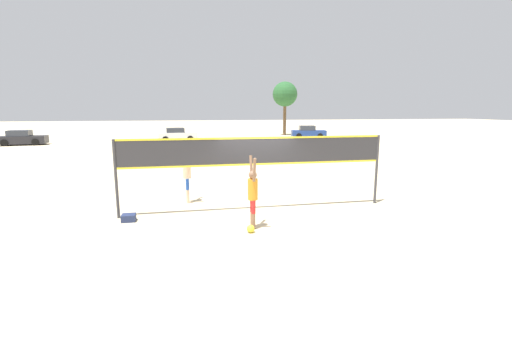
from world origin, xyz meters
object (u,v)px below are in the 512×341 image
Objects in this scene: player_spiker at (253,191)px; parked_car_mid at (177,135)px; gear_bag at (129,218)px; tree_left_cluster at (285,95)px; volleyball at (251,229)px; volleyball_net at (256,155)px; parked_car_far at (22,138)px; player_blocker at (187,171)px; parked_car_near at (308,133)px.

player_spiker is 28.46m from parked_car_mid.
tree_left_cluster is at bearing 66.60° from gear_bag.
volleyball_net is at bearing 74.79° from volleyball.
parked_car_far reaches higher than volleyball.
tree_left_cluster is (10.58, 33.39, 3.43)m from volleyball_net.
player_spiker is 3.96m from gear_bag.
player_blocker is 0.32× the size of tree_left_cluster.
parked_car_mid is at bearing -153.81° from tree_left_cluster.
player_spiker is at bearing -20.52° from gear_bag.
player_blocker is 2.77m from gear_bag.
parked_car_far is at bearing 179.13° from parked_car_mid.
parked_car_near is 0.62× the size of tree_left_cluster.
tree_left_cluster is (13.86, 6.82, 4.64)m from parked_car_mid.
player_spiker is 32.15m from parked_car_near.
parked_car_near is 7.30m from tree_left_cluster.
player_spiker is 3.66m from player_blocker.
parked_car_near is (15.98, 28.32, 0.56)m from gear_bag.
player_blocker is 0.53× the size of parked_car_far.
volleyball is 0.05× the size of parked_car_mid.
volleyball is 3.86m from gear_bag.
parked_car_far is at bearing 32.33° from player_spiker.
player_blocker is at bearing -63.79° from parked_car_far.
player_spiker is at bearing 70.01° from volleyball.
volleyball is at bearing -105.21° from volleyball_net.
gear_bag is at bearing -107.48° from parked_car_near.
gear_bag is (-3.47, 1.69, -0.00)m from volleyball.
parked_car_far reaches higher than gear_bag.
parked_car_near is (14.20, 26.49, -0.51)m from player_blocker.
tree_left_cluster is at bearing 72.55° from volleyball.
tree_left_cluster reaches higher than volleyball.
parked_car_far is (-15.51, 24.19, -0.54)m from player_blocker.
player_spiker is at bearing -104.23° from volleyball_net.
volleyball_net is 22.03× the size of gear_bag.
volleyball is 32.52m from parked_car_near.
volleyball_net is 4.29× the size of player_spiker.
volleyball is at bearing 160.01° from player_spiker.
tree_left_cluster reaches higher than parked_car_far.
parked_car_far is (-17.19, 27.71, 0.53)m from volleyball.
parked_car_near is at bearing 151.80° from player_blocker.
parked_car_far is at bearing -147.34° from player_blocker.
volleyball is at bearing 25.59° from player_blocker.
player_spiker is 0.49× the size of parked_car_far.
tree_left_cluster is (12.84, 31.96, 4.13)m from player_blocker.
parked_car_near is at bearing -75.99° from tree_left_cluster.
player_blocker is 0.53× the size of parked_car_mid.
parked_car_near is at bearing 0.44° from parked_car_mid.
gear_bag is 0.10× the size of parked_car_mid.
player_spiker is 0.48× the size of parked_car_near.
player_spiker is at bearing -64.13° from parked_car_far.
volleyball_net is 30.39m from parked_car_near.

